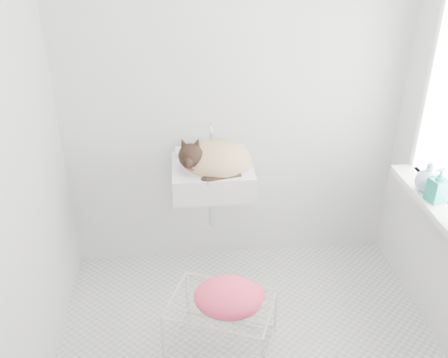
{
  "coord_description": "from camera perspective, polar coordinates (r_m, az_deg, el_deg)",
  "views": [
    {
      "loc": [
        -0.33,
        -1.96,
        2.22
      ],
      "look_at": [
        -0.11,
        0.5,
        0.88
      ],
      "focal_mm": 39.81,
      "sensor_mm": 36.0,
      "label": 1
    }
  ],
  "objects": [
    {
      "name": "floor",
      "position": [
        2.98,
        3.12,
        -19.74
      ],
      "size": [
        2.2,
        2.0,
        0.02
      ],
      "primitive_type": "cube",
      "color": "silver",
      "rests_on": "ground"
    },
    {
      "name": "back_wall",
      "position": [
        3.13,
        1.15,
        10.43
      ],
      "size": [
        2.2,
        0.02,
        2.5
      ],
      "primitive_type": "cube",
      "color": "silver",
      "rests_on": "ground"
    },
    {
      "name": "left_wall",
      "position": [
        2.32,
        -24.0,
        1.12
      ],
      "size": [
        0.02,
        2.0,
        2.5
      ],
      "primitive_type": "cube",
      "color": "silver",
      "rests_on": "ground"
    },
    {
      "name": "windowsill",
      "position": [
        2.9,
        23.2,
        -2.73
      ],
      "size": [
        0.16,
        0.88,
        0.04
      ],
      "primitive_type": "cube",
      "color": "white",
      "rests_on": "right_wall"
    },
    {
      "name": "sink",
      "position": [
        3.03,
        -1.35,
        1.61
      ],
      "size": [
        0.49,
        0.43,
        0.2
      ],
      "primitive_type": "cube",
      "color": "white",
      "rests_on": "back_wall"
    },
    {
      "name": "faucet",
      "position": [
        3.14,
        -1.61,
        5.37
      ],
      "size": [
        0.18,
        0.13,
        0.18
      ],
      "primitive_type": null,
      "color": "silver",
      "rests_on": "sink"
    },
    {
      "name": "cat",
      "position": [
        3.0,
        -1.1,
        2.15
      ],
      "size": [
        0.44,
        0.36,
        0.27
      ],
      "rotation": [
        0.0,
        0.0,
        -0.03
      ],
      "color": "tan",
      "rests_on": "sink"
    },
    {
      "name": "wire_rack",
      "position": [
        2.93,
        -0.36,
        -16.55
      ],
      "size": [
        0.65,
        0.56,
        0.33
      ],
      "primitive_type": "cube",
      "rotation": [
        0.0,
        0.0,
        -0.38
      ],
      "color": "silver",
      "rests_on": "floor"
    },
    {
      "name": "towel",
      "position": [
        2.74,
        0.49,
        -14.2
      ],
      "size": [
        0.42,
        0.33,
        0.15
      ],
      "primitive_type": "ellipsoid",
      "rotation": [
        0.0,
        0.0,
        -0.2
      ],
      "color": "#E64E24",
      "rests_on": "wire_rack"
    },
    {
      "name": "bottle_b",
      "position": [
        2.89,
        23.04,
        -2.33
      ],
      "size": [
        0.11,
        0.11,
        0.2
      ],
      "primitive_type": "imported",
      "rotation": [
        0.0,
        0.0,
        4.94
      ],
      "color": "#178B76",
      "rests_on": "windowsill"
    },
    {
      "name": "bottle_c",
      "position": [
        2.98,
        22.1,
        -1.22
      ],
      "size": [
        0.18,
        0.18,
        0.17
      ],
      "primitive_type": "imported",
      "rotation": [
        0.0,
        0.0,
        5.09
      ],
      "color": "#A6C1D4",
      "rests_on": "windowsill"
    }
  ]
}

